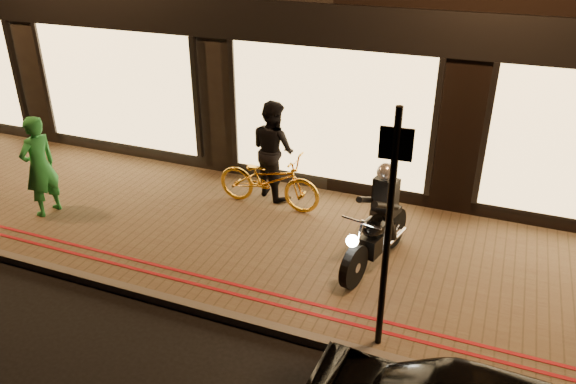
{
  "coord_description": "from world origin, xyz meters",
  "views": [
    {
      "loc": [
        2.86,
        -5.09,
        4.84
      ],
      "look_at": [
        0.08,
        1.83,
        1.1
      ],
      "focal_mm": 35.0,
      "sensor_mm": 36.0,
      "label": 1
    }
  ],
  "objects_px": {
    "motorcycle": "(378,227)",
    "person_green": "(39,166)",
    "bicycle_gold": "(269,180)",
    "sign_post": "(389,223)"
  },
  "relations": [
    {
      "from": "sign_post",
      "to": "person_green",
      "type": "xyz_separation_m",
      "value": [
        -6.14,
        1.1,
        -0.8
      ]
    },
    {
      "from": "motorcycle",
      "to": "person_green",
      "type": "height_order",
      "value": "person_green"
    },
    {
      "from": "sign_post",
      "to": "motorcycle",
      "type": "bearing_deg",
      "value": 105.21
    },
    {
      "from": "person_green",
      "to": "motorcycle",
      "type": "bearing_deg",
      "value": 104.38
    },
    {
      "from": "motorcycle",
      "to": "person_green",
      "type": "bearing_deg",
      "value": -161.44
    },
    {
      "from": "sign_post",
      "to": "person_green",
      "type": "relative_size",
      "value": 1.71
    },
    {
      "from": "motorcycle",
      "to": "bicycle_gold",
      "type": "xyz_separation_m",
      "value": [
        -2.21,
        1.1,
        -0.11
      ]
    },
    {
      "from": "motorcycle",
      "to": "sign_post",
      "type": "xyz_separation_m",
      "value": [
        0.45,
        -1.67,
        1.06
      ]
    },
    {
      "from": "sign_post",
      "to": "bicycle_gold",
      "type": "relative_size",
      "value": 1.57
    },
    {
      "from": "sign_post",
      "to": "bicycle_gold",
      "type": "bearing_deg",
      "value": 133.86
    }
  ]
}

